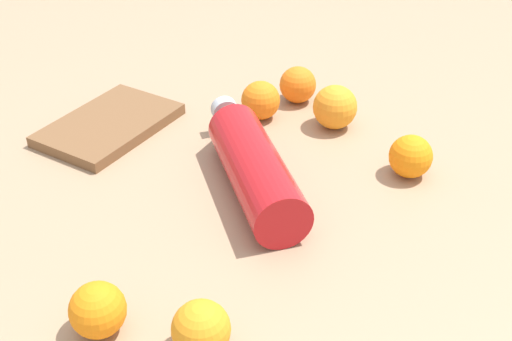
{
  "coord_description": "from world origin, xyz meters",
  "views": [
    {
      "loc": [
        -0.54,
        -0.49,
        0.54
      ],
      "look_at": [
        -0.01,
        0.05,
        0.04
      ],
      "focal_mm": 46.45,
      "sensor_mm": 36.0,
      "label": 1
    }
  ],
  "objects_px": {
    "water_bottle": "(251,161)",
    "orange_1": "(298,85)",
    "orange_4": "(98,310)",
    "orange_2": "(261,100)",
    "orange_0": "(335,107)",
    "orange_3": "(411,156)",
    "orange_5": "(201,329)",
    "cutting_board": "(109,125)"
  },
  "relations": [
    {
      "from": "orange_4",
      "to": "orange_2",
      "type": "bearing_deg",
      "value": 24.66
    },
    {
      "from": "orange_1",
      "to": "orange_5",
      "type": "height_order",
      "value": "orange_1"
    },
    {
      "from": "water_bottle",
      "to": "orange_1",
      "type": "xyz_separation_m",
      "value": [
        0.24,
        0.12,
        -0.01
      ]
    },
    {
      "from": "orange_3",
      "to": "cutting_board",
      "type": "xyz_separation_m",
      "value": [
        -0.23,
        0.42,
        -0.02
      ]
    },
    {
      "from": "orange_3",
      "to": "orange_5",
      "type": "bearing_deg",
      "value": -175.29
    },
    {
      "from": "orange_0",
      "to": "orange_3",
      "type": "xyz_separation_m",
      "value": [
        -0.03,
        -0.17,
        -0.0
      ]
    },
    {
      "from": "orange_5",
      "to": "cutting_board",
      "type": "height_order",
      "value": "orange_5"
    },
    {
      "from": "orange_0",
      "to": "orange_5",
      "type": "height_order",
      "value": "orange_0"
    },
    {
      "from": "orange_3",
      "to": "orange_5",
      "type": "height_order",
      "value": "same"
    },
    {
      "from": "orange_4",
      "to": "orange_1",
      "type": "bearing_deg",
      "value": 20.72
    },
    {
      "from": "orange_5",
      "to": "orange_1",
      "type": "bearing_deg",
      "value": 32.06
    },
    {
      "from": "orange_1",
      "to": "orange_4",
      "type": "bearing_deg",
      "value": -159.28
    },
    {
      "from": "orange_2",
      "to": "orange_5",
      "type": "height_order",
      "value": "orange_2"
    },
    {
      "from": "orange_1",
      "to": "orange_2",
      "type": "xyz_separation_m",
      "value": [
        -0.09,
        0.0,
        0.0
      ]
    },
    {
      "from": "orange_0",
      "to": "orange_5",
      "type": "relative_size",
      "value": 1.16
    },
    {
      "from": "water_bottle",
      "to": "orange_0",
      "type": "relative_size",
      "value": 4.22
    },
    {
      "from": "water_bottle",
      "to": "orange_3",
      "type": "height_order",
      "value": "water_bottle"
    },
    {
      "from": "orange_2",
      "to": "orange_0",
      "type": "bearing_deg",
      "value": -59.01
    },
    {
      "from": "orange_1",
      "to": "cutting_board",
      "type": "height_order",
      "value": "orange_1"
    },
    {
      "from": "orange_2",
      "to": "orange_4",
      "type": "height_order",
      "value": "orange_2"
    },
    {
      "from": "orange_5",
      "to": "cutting_board",
      "type": "xyz_separation_m",
      "value": [
        0.2,
        0.45,
        -0.02
      ]
    },
    {
      "from": "cutting_board",
      "to": "orange_1",
      "type": "bearing_deg",
      "value": -40.56
    },
    {
      "from": "orange_1",
      "to": "orange_4",
      "type": "relative_size",
      "value": 1.03
    },
    {
      "from": "orange_5",
      "to": "cutting_board",
      "type": "distance_m",
      "value": 0.5
    },
    {
      "from": "orange_3",
      "to": "orange_5",
      "type": "distance_m",
      "value": 0.43
    },
    {
      "from": "orange_3",
      "to": "cutting_board",
      "type": "distance_m",
      "value": 0.48
    },
    {
      "from": "orange_1",
      "to": "orange_4",
      "type": "distance_m",
      "value": 0.59
    },
    {
      "from": "cutting_board",
      "to": "orange_3",
      "type": "bearing_deg",
      "value": -74.16
    },
    {
      "from": "orange_3",
      "to": "orange_0",
      "type": "bearing_deg",
      "value": 79.01
    },
    {
      "from": "water_bottle",
      "to": "cutting_board",
      "type": "relative_size",
      "value": 1.39
    },
    {
      "from": "orange_1",
      "to": "orange_0",
      "type": "bearing_deg",
      "value": -103.1
    },
    {
      "from": "orange_0",
      "to": "orange_3",
      "type": "relative_size",
      "value": 1.14
    },
    {
      "from": "orange_5",
      "to": "cutting_board",
      "type": "relative_size",
      "value": 0.29
    },
    {
      "from": "orange_0",
      "to": "orange_2",
      "type": "bearing_deg",
      "value": 120.99
    },
    {
      "from": "water_bottle",
      "to": "orange_3",
      "type": "relative_size",
      "value": 4.81
    },
    {
      "from": "orange_0",
      "to": "orange_1",
      "type": "xyz_separation_m",
      "value": [
        0.02,
        0.1,
        -0.0
      ]
    },
    {
      "from": "orange_2",
      "to": "cutting_board",
      "type": "bearing_deg",
      "value": 144.39
    },
    {
      "from": "orange_3",
      "to": "orange_4",
      "type": "distance_m",
      "value": 0.49
    },
    {
      "from": "orange_0",
      "to": "orange_1",
      "type": "height_order",
      "value": "orange_0"
    },
    {
      "from": "orange_4",
      "to": "orange_5",
      "type": "xyz_separation_m",
      "value": [
        0.06,
        -0.1,
        0.0
      ]
    },
    {
      "from": "orange_3",
      "to": "orange_4",
      "type": "xyz_separation_m",
      "value": [
        -0.49,
        0.06,
        -0.0
      ]
    },
    {
      "from": "cutting_board",
      "to": "orange_0",
      "type": "bearing_deg",
      "value": -56.67
    }
  ]
}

